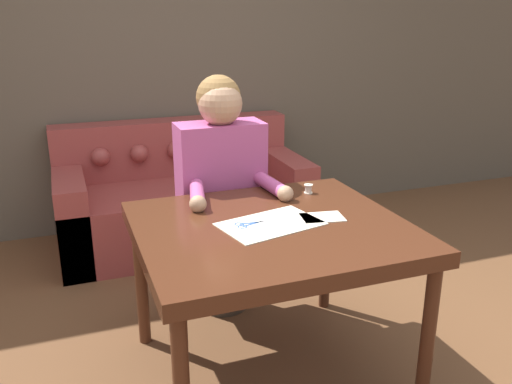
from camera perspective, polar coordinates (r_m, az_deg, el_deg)
ground_plane at (r=2.70m, az=4.04°, el=-18.48°), size 16.00×16.00×0.00m
wall_back at (r=4.26m, az=-8.04°, el=13.97°), size 8.00×0.06×2.60m
dining_table at (r=2.37m, az=1.64°, el=-5.08°), size 1.15×1.03×0.75m
couch at (r=4.02m, az=-7.74°, el=-0.83°), size 1.75×0.87×0.85m
person at (r=2.93m, az=-3.65°, el=-0.03°), size 0.51×0.58×1.32m
pattern_paper_main at (r=2.34m, az=1.54°, el=-3.38°), size 0.47×0.36×0.00m
pattern_paper_offcut at (r=2.43m, az=7.01°, el=-2.66°), size 0.20×0.16×0.00m
scissors at (r=2.34m, az=-0.34°, el=-3.35°), size 0.25×0.09×0.01m
thread_spool at (r=2.74m, az=5.53°, el=0.34°), size 0.04×0.04×0.05m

